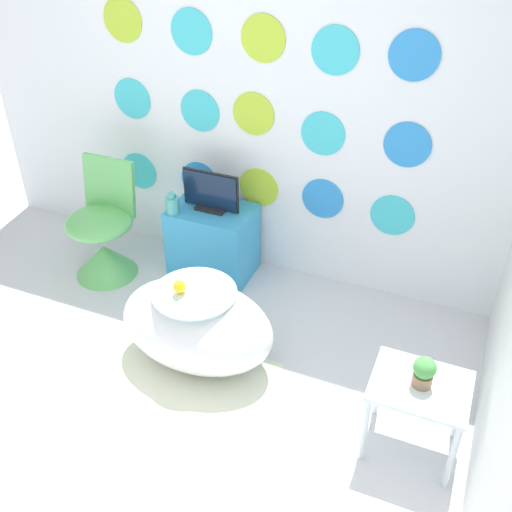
% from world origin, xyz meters
% --- Properties ---
extents(ground_plane, '(12.00, 12.00, 0.00)m').
position_xyz_m(ground_plane, '(0.00, 0.00, 0.00)').
color(ground_plane, silver).
extents(wall_back_dotted, '(4.32, 0.05, 2.60)m').
position_xyz_m(wall_back_dotted, '(-0.00, 1.89, 1.30)').
color(wall_back_dotted, white).
rests_on(wall_back_dotted, ground_plane).
extents(rug, '(0.96, 0.64, 0.01)m').
position_xyz_m(rug, '(0.07, 0.61, 0.00)').
color(rug, silver).
rests_on(rug, ground_plane).
extents(bathtub, '(0.94, 0.59, 0.53)m').
position_xyz_m(bathtub, '(0.05, 0.79, 0.27)').
color(bathtub, white).
rests_on(bathtub, ground_plane).
extents(rubber_duck, '(0.07, 0.08, 0.09)m').
position_xyz_m(rubber_duck, '(-0.01, 0.74, 0.57)').
color(rubber_duck, yellow).
rests_on(rubber_duck, bathtub).
extents(chair, '(0.47, 0.47, 0.84)m').
position_xyz_m(chair, '(-0.97, 1.33, 0.28)').
color(chair, '#66C166').
rests_on(chair, ground_plane).
extents(tv_cabinet, '(0.57, 0.40, 0.52)m').
position_xyz_m(tv_cabinet, '(-0.26, 1.64, 0.26)').
color(tv_cabinet, '#389ED6').
rests_on(tv_cabinet, ground_plane).
extents(tv, '(0.41, 0.12, 0.28)m').
position_xyz_m(tv, '(-0.26, 1.64, 0.65)').
color(tv, black).
rests_on(tv, tv_cabinet).
extents(vase, '(0.09, 0.09, 0.15)m').
position_xyz_m(vase, '(-0.48, 1.50, 0.58)').
color(vase, '#51B2AD').
rests_on(vase, tv_cabinet).
extents(side_table, '(0.47, 0.38, 0.46)m').
position_xyz_m(side_table, '(1.35, 0.63, 0.38)').
color(side_table, silver).
rests_on(side_table, ground_plane).
extents(potted_plant_left, '(0.11, 0.11, 0.17)m').
position_xyz_m(potted_plant_left, '(1.35, 0.63, 0.55)').
color(potted_plant_left, '#8C6B4C').
rests_on(potted_plant_left, side_table).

